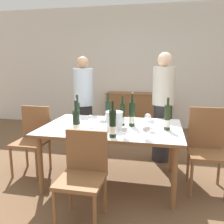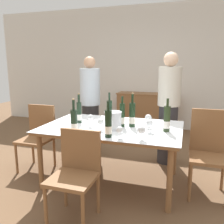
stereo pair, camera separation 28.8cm
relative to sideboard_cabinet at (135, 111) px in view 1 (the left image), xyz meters
The scene contains 23 objects.
ground_plane 2.64m from the sideboard_cabinet, 90.12° to the right, with size 12.00×12.00×0.00m, color brown.
back_wall 1.02m from the sideboard_cabinet, 91.09° to the left, with size 8.00×0.10×2.80m.
sideboard_cabinet is the anchor object (origin of this frame).
dining_table 2.62m from the sideboard_cabinet, 90.12° to the right, with size 1.69×1.09×0.74m.
ice_bucket 2.77m from the sideboard_cabinet, 88.98° to the right, with size 0.21×0.21×0.21m.
wine_bottle_0 2.65m from the sideboard_cabinet, 100.30° to the right, with size 0.06×0.06×0.39m.
wine_bottle_1 2.60m from the sideboard_cabinet, 84.75° to the right, with size 0.08×0.08×0.42m.
wine_bottle_2 2.76m from the sideboard_cabinet, 76.02° to the right, with size 0.08×0.08×0.38m.
wine_bottle_3 3.05m from the sideboard_cabinet, 96.16° to the right, with size 0.08×0.08×0.39m.
wine_bottle_4 2.64m from the sideboard_cabinet, 87.32° to the right, with size 0.07×0.07×0.38m.
wine_bottle_5 3.08m from the sideboard_cabinet, 88.26° to the right, with size 0.08×0.08×0.38m.
wine_bottle_6 2.50m from the sideboard_cabinet, 92.12° to the right, with size 0.07×0.07×0.40m.
wine_glass_0 2.59m from the sideboard_cabinet, 80.37° to the right, with size 0.08×0.08×0.16m.
wine_glass_1 2.80m from the sideboard_cabinet, 80.18° to the right, with size 0.08×0.08×0.15m.
wine_glass_2 2.86m from the sideboard_cabinet, 91.50° to the right, with size 0.07×0.07×0.14m.
wine_glass_3 3.09m from the sideboard_cabinet, 85.87° to the right, with size 0.08×0.08×0.13m.
wine_glass_4 2.73m from the sideboard_cabinet, 95.47° to the right, with size 0.07×0.07×0.15m.
wine_glass_5 3.09m from the sideboard_cabinet, 81.72° to the right, with size 0.09×0.09×0.15m.
chair_left_end 2.77m from the sideboard_cabinet, 114.40° to the right, with size 0.42×0.42×0.91m.
chair_right_end 2.76m from the sideboard_cabinet, 65.77° to the right, with size 0.42×0.42×0.98m.
chair_near_front 3.39m from the sideboard_cabinet, 92.03° to the right, with size 0.42×0.42×0.86m.
person_host 1.87m from the sideboard_cabinet, 111.70° to the right, with size 0.33×0.33×1.61m.
person_guest_left 1.92m from the sideboard_cabinet, 70.98° to the right, with size 0.33×0.33×1.66m.
Camera 1 is at (0.59, -2.78, 1.49)m, focal length 38.00 mm.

